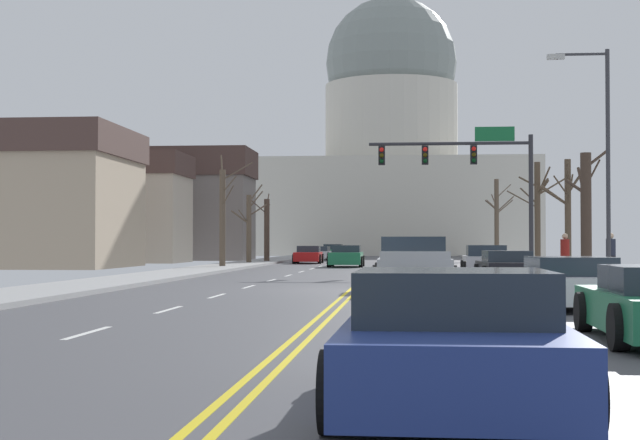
{
  "coord_description": "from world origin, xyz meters",
  "views": [
    {
      "loc": [
        1.56,
        -28.44,
        1.45
      ],
      "look_at": [
        -4.49,
        38.57,
        3.02
      ],
      "focal_mm": 53.09,
      "sensor_mm": 36.0,
      "label": 1
    }
  ],
  "objects": [
    {
      "name": "sedan_oncoming_00",
      "position": [
        -1.89,
        26.9,
        0.59
      ],
      "size": [
        2.07,
        4.3,
        1.26
      ],
      "color": "#1E7247",
      "rests_on": "ground"
    },
    {
      "name": "bare_tree_02",
      "position": [
        7.81,
        5.0,
        2.44
      ],
      "size": [
        1.47,
        1.34,
        4.57
      ],
      "color": "#423328",
      "rests_on": "ground"
    },
    {
      "name": "street_lamp_right",
      "position": [
        7.95,
        3.22,
        4.66
      ],
      "size": [
        2.02,
        0.24,
        7.66
      ],
      "color": "#333338",
      "rests_on": "ground"
    },
    {
      "name": "flank_building_02",
      "position": [
        -18.97,
        23.94,
        4.03
      ],
      "size": [
        9.44,
        9.86,
        7.95
      ],
      "color": "tan",
      "rests_on": "ground"
    },
    {
      "name": "bare_tree_04",
      "position": [
        8.94,
        48.86,
        3.44
      ],
      "size": [
        2.33,
        2.33,
        6.41
      ],
      "color": "brown",
      "rests_on": "ground"
    },
    {
      "name": "flank_building_01",
      "position": [
        -15.87,
        46.35,
        4.52
      ],
      "size": [
        10.4,
        6.56,
        8.9
      ],
      "color": "slate",
      "rests_on": "ground"
    },
    {
      "name": "ground",
      "position": [
        0.0,
        -0.0,
        0.02
      ],
      "size": [
        20.0,
        180.0,
        0.2
      ],
      "color": "#48484D"
    },
    {
      "name": "sedan_oncoming_03",
      "position": [
        -5.01,
        57.41,
        0.58
      ],
      "size": [
        2.06,
        4.59,
        1.25
      ],
      "color": "#1E7247",
      "rests_on": "ground"
    },
    {
      "name": "sedan_near_05",
      "position": [
        1.97,
        -20.03,
        0.56
      ],
      "size": [
        2.12,
        4.3,
        1.21
      ],
      "color": "navy",
      "rests_on": "ground"
    },
    {
      "name": "sedan_oncoming_01",
      "position": [
        -5.02,
        35.69,
        0.56
      ],
      "size": [
        2.01,
        4.38,
        1.19
      ],
      "color": "#B71414",
      "rests_on": "ground"
    },
    {
      "name": "bare_tree_03",
      "position": [
        -8.43,
        22.77,
        2.92
      ],
      "size": [
        1.95,
        2.1,
        6.19
      ],
      "color": "brown",
      "rests_on": "ground"
    },
    {
      "name": "sedan_oncoming_02",
      "position": [
        -5.43,
        48.15,
        0.53
      ],
      "size": [
        2.06,
        4.55,
        1.11
      ],
      "color": "silver",
      "rests_on": "ground"
    },
    {
      "name": "bare_tree_01",
      "position": [
        -8.07,
        36.84,
        2.39
      ],
      "size": [
        1.3,
        2.33,
        4.73
      ],
      "color": "#423328",
      "rests_on": "ground"
    },
    {
      "name": "pedestrian_00",
      "position": [
        7.66,
        8.46,
        1.04
      ],
      "size": [
        0.35,
        0.34,
        1.64
      ],
      "color": "#33333D",
      "rests_on": "ground"
    },
    {
      "name": "pickup_truck_near_02",
      "position": [
        1.8,
        0.31,
        0.72
      ],
      "size": [
        2.42,
        5.46,
        1.62
      ],
      "color": "#ADB2B7",
      "rests_on": "ground"
    },
    {
      "name": "signal_gantry",
      "position": [
        4.79,
        17.69,
        5.11
      ],
      "size": [
        7.91,
        0.41,
        6.9
      ],
      "color": "#28282D",
      "rests_on": "ground"
    },
    {
      "name": "sedan_near_00",
      "position": [
        5.02,
        12.87,
        0.62
      ],
      "size": [
        2.1,
        4.49,
        1.32
      ],
      "color": "silver",
      "rests_on": "ground"
    },
    {
      "name": "sedan_near_01",
      "position": [
        5.17,
        5.92,
        0.55
      ],
      "size": [
        2.08,
        4.52,
        1.14
      ],
      "color": "black",
      "rests_on": "ground"
    },
    {
      "name": "bare_tree_00",
      "position": [
        8.59,
        22.64,
        3.13
      ],
      "size": [
        3.19,
        1.39,
        5.58
      ],
      "color": "#4C3D2D",
      "rests_on": "ground"
    },
    {
      "name": "flank_building_00",
      "position": [
        -18.41,
        36.99,
        3.9
      ],
      "size": [
        9.11,
        6.25,
        7.7
      ],
      "color": "#B2A38E",
      "rests_on": "ground"
    },
    {
      "name": "sedan_near_03",
      "position": [
        5.1,
        -7.28,
        0.55
      ],
      "size": [
        2.18,
        4.35,
        1.13
      ],
      "color": "silver",
      "rests_on": "ground"
    },
    {
      "name": "pedestrian_01",
      "position": [
        8.94,
        6.42,
        1.05
      ],
      "size": [
        0.35,
        0.34,
        1.65
      ],
      "color": "#33333D",
      "rests_on": "ground"
    },
    {
      "name": "capitol_building",
      "position": [
        0.0,
        78.56,
        11.66
      ],
      "size": [
        31.62,
        18.37,
        31.59
      ],
      "color": "beige",
      "rests_on": "ground"
    },
    {
      "name": "bare_tree_06",
      "position": [
        8.63,
        13.64,
        2.84
      ],
      "size": [
        1.87,
        2.21,
        4.94
      ],
      "color": "#4C3D2D",
      "rests_on": "ground"
    },
    {
      "name": "bare_tree_05",
      "position": [
        -8.56,
        32.28,
        2.49
      ],
      "size": [
        2.15,
        2.12,
        5.13
      ],
      "color": "brown",
      "rests_on": "ground"
    }
  ]
}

